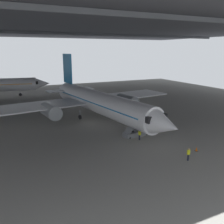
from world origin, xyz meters
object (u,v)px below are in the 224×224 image
(airplane_main, at_px, (97,102))
(crew_worker_by_stairs, at_px, (140,134))
(crew_worker_near_nose, at_px, (188,154))
(traffic_cone_orange, at_px, (196,149))
(boarding_stairs, at_px, (136,131))

(airplane_main, relative_size, crew_worker_by_stairs, 25.60)
(crew_worker_near_nose, bearing_deg, traffic_cone_orange, 29.81)
(airplane_main, bearing_deg, crew_worker_near_nose, -81.52)
(boarding_stairs, relative_size, traffic_cone_orange, 8.05)
(traffic_cone_orange, bearing_deg, crew_worker_by_stairs, 123.99)
(airplane_main, xyz_separation_m, crew_worker_near_nose, (3.17, -21.24, -2.69))
(boarding_stairs, bearing_deg, crew_worker_by_stairs, -105.30)
(crew_worker_by_stairs, bearing_deg, airplane_main, 97.14)
(boarding_stairs, distance_m, crew_worker_by_stairs, 1.93)
(airplane_main, distance_m, boarding_stairs, 11.34)
(boarding_stairs, distance_m, crew_worker_near_nose, 10.52)
(boarding_stairs, xyz_separation_m, crew_worker_near_nose, (1.08, -10.47, 0.17))
(crew_worker_by_stairs, distance_m, traffic_cone_orange, 8.30)
(traffic_cone_orange, bearing_deg, boarding_stairs, 115.31)
(airplane_main, height_order, crew_worker_near_nose, airplane_main)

